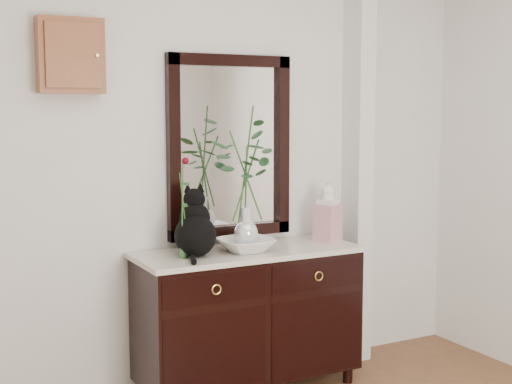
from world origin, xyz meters
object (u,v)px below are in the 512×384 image
cat (195,222)px  ginger_jar (328,212)px  sideboard (248,312)px  lotus_bowl (246,245)px

cat → ginger_jar: size_ratio=1.05×
sideboard → lotus_bowl: lotus_bowl is taller
sideboard → cat: 0.66m
sideboard → cat: cat is taller
cat → lotus_bowl: cat is taller
sideboard → ginger_jar: size_ratio=3.64×
lotus_bowl → cat: bearing=173.7°
cat → lotus_bowl: size_ratio=1.21×
cat → lotus_bowl: bearing=13.8°
lotus_bowl → ginger_jar: size_ratio=0.87×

